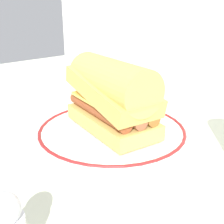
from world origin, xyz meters
name	(u,v)px	position (x,y,z in m)	size (l,w,h in m)	color
ground_plane	(114,132)	(0.00, 0.00, 0.00)	(1.50, 1.50, 0.00)	beige
plate	(112,131)	(0.01, -0.01, 0.01)	(0.29, 0.29, 0.01)	white
sausage_sandwich	(112,95)	(0.01, -0.01, 0.08)	(0.19, 0.12, 0.12)	tan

